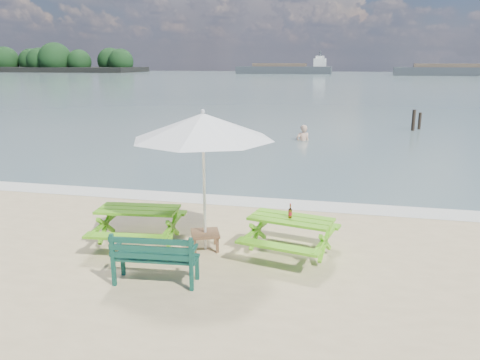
% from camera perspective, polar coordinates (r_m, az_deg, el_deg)
% --- Properties ---
extents(sea, '(300.00, 300.00, 0.00)m').
position_cam_1_polar(sea, '(92.05, 11.05, 11.81)').
color(sea, slate).
rests_on(sea, ground).
extents(foam_strip, '(22.00, 0.90, 0.01)m').
position_cam_1_polar(foam_strip, '(12.37, -0.43, -2.56)').
color(foam_strip, silver).
rests_on(foam_strip, ground).
extents(island_headland, '(90.00, 22.00, 7.60)m').
position_cam_1_polar(island_headland, '(185.15, -25.69, 12.83)').
color(island_headland, black).
rests_on(island_headland, ground).
extents(picnic_table_left, '(1.75, 1.91, 0.76)m').
position_cam_1_polar(picnic_table_left, '(9.65, -12.21, -5.60)').
color(picnic_table_left, '#56A218').
rests_on(picnic_table_left, ground).
extents(picnic_table_right, '(1.87, 2.00, 0.73)m').
position_cam_1_polar(picnic_table_right, '(9.00, 6.17, -6.91)').
color(picnic_table_right, '#5EB31B').
rests_on(picnic_table_right, ground).
extents(park_bench, '(1.44, 0.60, 0.86)m').
position_cam_1_polar(park_bench, '(8.02, -10.20, -10.45)').
color(park_bench, '#0E3D30').
rests_on(park_bench, ground).
extents(side_table, '(0.70, 0.70, 0.35)m').
position_cam_1_polar(side_table, '(9.27, -4.25, -7.32)').
color(side_table, brown).
rests_on(side_table, ground).
extents(patio_umbrella, '(3.49, 3.49, 2.67)m').
position_cam_1_polar(patio_umbrella, '(8.70, -4.53, 6.53)').
color(patio_umbrella, silver).
rests_on(patio_umbrella, ground).
extents(beer_bottle, '(0.07, 0.07, 0.27)m').
position_cam_1_polar(beer_bottle, '(8.84, 6.13, -4.05)').
color(beer_bottle, brown).
rests_on(beer_bottle, picnic_table_right).
extents(swimmer, '(0.78, 0.66, 1.81)m').
position_cam_1_polar(swimmer, '(22.10, 7.66, 4.35)').
color(swimmer, tan).
rests_on(swimmer, ground).
extents(mooring_pilings, '(0.57, 0.77, 1.31)m').
position_cam_1_polar(mooring_pilings, '(26.88, 20.65, 6.59)').
color(mooring_pilings, black).
rests_on(mooring_pilings, ground).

